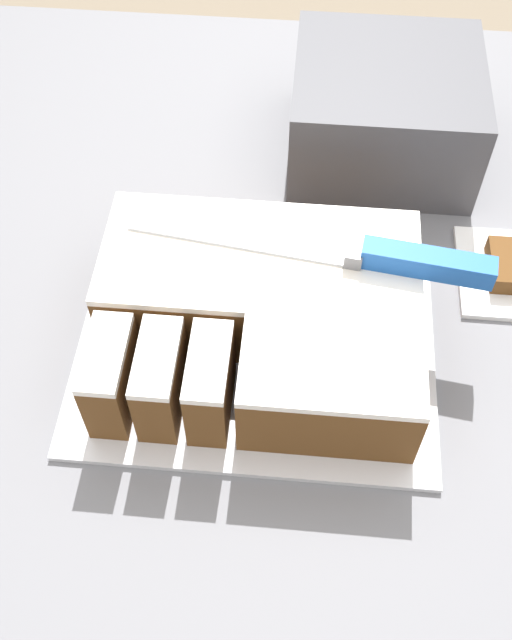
{
  "coord_description": "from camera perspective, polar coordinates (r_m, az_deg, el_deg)",
  "views": [
    {
      "loc": [
        -0.01,
        -0.4,
        1.55
      ],
      "look_at": [
        -0.05,
        -0.0,
        0.99
      ],
      "focal_mm": 42.0,
      "sensor_mm": 36.0,
      "label": 1
    }
  ],
  "objects": [
    {
      "name": "ground_plane",
      "position": [
        1.6,
        1.83,
        -21.37
      ],
      "size": [
        8.0,
        8.0,
        0.0
      ],
      "primitive_type": "plane",
      "color": "#7F705B"
    },
    {
      "name": "countertop",
      "position": [
        1.15,
        2.47,
        -15.47
      ],
      "size": [
        1.4,
        1.1,
        0.95
      ],
      "color": "slate",
      "rests_on": "ground_plane"
    },
    {
      "name": "cake_board",
      "position": [
        0.72,
        0.0,
        -2.03
      ],
      "size": [
        0.34,
        0.27,
        0.01
      ],
      "color": "silver",
      "rests_on": "countertop"
    },
    {
      "name": "cake",
      "position": [
        0.69,
        0.45,
        0.23
      ],
      "size": [
        0.29,
        0.22,
        0.08
      ],
      "color": "brown",
      "rests_on": "cake_board"
    },
    {
      "name": "knife",
      "position": [
        0.68,
        9.61,
        4.78
      ],
      "size": [
        0.33,
        0.07,
        0.02
      ],
      "rotation": [
        0.0,
        0.0,
        3.0
      ],
      "color": "silver",
      "rests_on": "cake"
    },
    {
      "name": "storage_box",
      "position": [
        0.88,
        9.73,
        15.38
      ],
      "size": [
        0.2,
        0.2,
        0.12
      ],
      "color": "#47474C",
      "rests_on": "countertop"
    }
  ]
}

